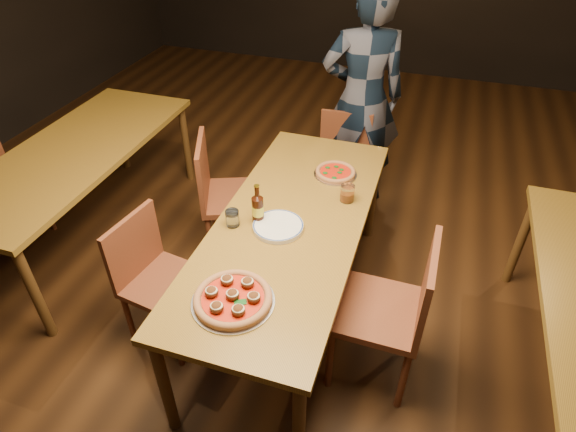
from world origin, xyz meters
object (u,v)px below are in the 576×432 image
(pizza_meatball, at_px, (233,298))
(beer_bottle, at_px, (258,209))
(table_left, at_px, (75,158))
(chair_main_sw, at_px, (236,196))
(table_main, at_px, (291,231))
(water_glass, at_px, (232,218))
(plate_stack, at_px, (278,227))
(amber_glass, at_px, (347,193))
(chair_main_nw, at_px, (166,283))
(chair_end, at_px, (340,168))
(pizza_margherita, at_px, (335,172))
(chair_main_e, at_px, (378,309))
(diner, at_px, (362,99))

(pizza_meatball, height_order, beer_bottle, beer_bottle)
(table_left, height_order, pizza_meatball, pizza_meatball)
(chair_main_sw, xyz_separation_m, beer_bottle, (0.38, -0.54, 0.36))
(table_main, distance_m, pizza_meatball, 0.68)
(beer_bottle, height_order, water_glass, beer_bottle)
(pizza_meatball, height_order, plate_stack, pizza_meatball)
(chair_main_sw, distance_m, amber_glass, 0.90)
(chair_main_nw, distance_m, chair_end, 1.67)
(chair_main_nw, relative_size, pizza_margherita, 3.18)
(table_main, xyz_separation_m, chair_end, (0.04, 1.14, -0.25))
(water_glass, height_order, amber_glass, amber_glass)
(table_left, height_order, water_glass, water_glass)
(chair_end, distance_m, water_glass, 1.37)
(pizza_margherita, xyz_separation_m, beer_bottle, (-0.30, -0.61, 0.07))
(chair_main_e, bearing_deg, chair_main_sw, -122.58)
(water_glass, bearing_deg, chair_end, 75.25)
(table_main, height_order, beer_bottle, beer_bottle)
(chair_main_sw, distance_m, pizza_meatball, 1.28)
(beer_bottle, xyz_separation_m, water_glass, (-0.12, -0.07, -0.04))
(table_left, xyz_separation_m, plate_stack, (1.65, -0.39, 0.09))
(table_main, height_order, chair_main_sw, chair_main_sw)
(water_glass, bearing_deg, chair_main_nw, -142.38)
(beer_bottle, bearing_deg, chair_main_nw, -144.19)
(chair_main_sw, height_order, plate_stack, chair_main_sw)
(chair_main_sw, relative_size, pizza_meatball, 2.47)
(chair_main_sw, height_order, pizza_meatball, chair_main_sw)
(table_left, bearing_deg, plate_stack, -13.18)
(table_left, height_order, chair_main_sw, chair_main_sw)
(pizza_meatball, height_order, diner, diner)
(table_main, height_order, chair_main_nw, chair_main_nw)
(plate_stack, bearing_deg, pizza_meatball, -92.20)
(table_main, relative_size, pizza_meatball, 5.15)
(chair_main_nw, distance_m, chair_main_e, 1.20)
(beer_bottle, bearing_deg, water_glass, -149.51)
(chair_main_sw, height_order, diner, diner)
(plate_stack, distance_m, water_glass, 0.26)
(amber_glass, bearing_deg, pizza_margherita, 117.16)
(table_main, height_order, water_glass, water_glass)
(chair_main_sw, distance_m, water_glass, 0.74)
(plate_stack, bearing_deg, beer_bottle, 168.52)
(table_left, bearing_deg, chair_end, 25.84)
(chair_main_sw, xyz_separation_m, chair_main_e, (1.12, -0.74, 0.01))
(table_left, relative_size, amber_glass, 19.21)
(pizza_margherita, xyz_separation_m, water_glass, (-0.42, -0.68, 0.03))
(chair_main_nw, height_order, pizza_meatball, chair_main_nw)
(chair_main_sw, bearing_deg, plate_stack, -159.78)
(pizza_margherita, relative_size, amber_glass, 2.64)
(diner, bearing_deg, chair_main_sw, 36.56)
(table_left, distance_m, chair_end, 1.95)
(pizza_margherita, relative_size, plate_stack, 0.98)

